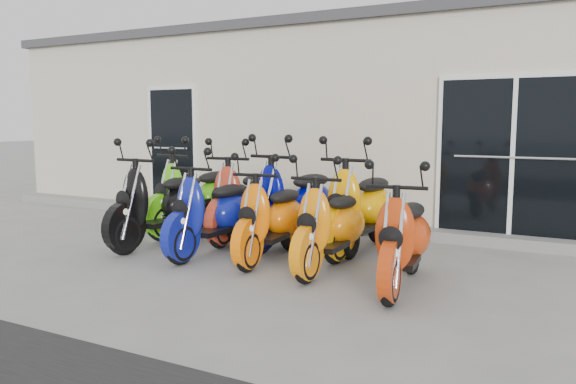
% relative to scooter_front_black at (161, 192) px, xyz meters
% --- Properties ---
extents(ground, '(80.00, 80.00, 0.00)m').
position_rel_scooter_front_black_xyz_m(ground, '(1.59, 0.07, -0.74)').
color(ground, gray).
rests_on(ground, ground).
extents(building, '(14.00, 6.00, 3.20)m').
position_rel_scooter_front_black_xyz_m(building, '(1.59, 5.27, 0.86)').
color(building, beige).
rests_on(building, ground).
extents(roof_cap, '(14.20, 6.20, 0.16)m').
position_rel_scooter_front_black_xyz_m(roof_cap, '(1.59, 5.27, 2.54)').
color(roof_cap, '#3F3F42').
rests_on(roof_cap, building).
extents(front_step, '(14.00, 0.40, 0.15)m').
position_rel_scooter_front_black_xyz_m(front_step, '(1.59, 2.09, -0.66)').
color(front_step, gray).
rests_on(front_step, ground).
extents(door_left, '(1.07, 0.08, 2.22)m').
position_rel_scooter_front_black_xyz_m(door_left, '(-1.61, 2.24, 0.52)').
color(door_left, black).
rests_on(door_left, front_step).
extents(door_right, '(2.02, 0.08, 2.22)m').
position_rel_scooter_front_black_xyz_m(door_right, '(4.19, 2.24, 0.52)').
color(door_right, black).
rests_on(door_right, front_step).
extents(scooter_front_black, '(0.81, 2.02, 1.47)m').
position_rel_scooter_front_black_xyz_m(scooter_front_black, '(0.00, 0.00, 0.00)').
color(scooter_front_black, black).
rests_on(scooter_front_black, ground).
extents(scooter_front_blue, '(0.71, 1.89, 1.39)m').
position_rel_scooter_front_black_xyz_m(scooter_front_blue, '(0.92, -0.09, -0.04)').
color(scooter_front_blue, navy).
rests_on(scooter_front_blue, ground).
extents(scooter_front_orange_a, '(0.77, 1.84, 1.33)m').
position_rel_scooter_front_black_xyz_m(scooter_front_orange_a, '(1.74, -0.04, -0.07)').
color(scooter_front_orange_a, '#FF6F05').
rests_on(scooter_front_orange_a, ground).
extents(scooter_front_orange_b, '(0.67, 1.81, 1.34)m').
position_rel_scooter_front_black_xyz_m(scooter_front_orange_b, '(2.56, -0.13, -0.07)').
color(scooter_front_orange_b, orange).
rests_on(scooter_front_orange_b, ground).
extents(scooter_front_red, '(0.83, 1.86, 1.33)m').
position_rel_scooter_front_black_xyz_m(scooter_front_red, '(3.48, -0.43, -0.07)').
color(scooter_front_red, '#BC350C').
rests_on(scooter_front_red, ground).
extents(scooter_back_green, '(1.01, 2.09, 1.48)m').
position_rel_scooter_front_black_xyz_m(scooter_back_green, '(-0.06, 0.86, 0.00)').
color(scooter_back_green, '#58D811').
rests_on(scooter_back_green, ground).
extents(scooter_back_red, '(0.88, 2.04, 1.47)m').
position_rel_scooter_front_black_xyz_m(scooter_back_red, '(0.77, 0.87, -0.00)').
color(scooter_back_red, '#BA351C').
rests_on(scooter_back_red, ground).
extents(scooter_back_blue, '(1.05, 2.16, 1.53)m').
position_rel_scooter_front_black_xyz_m(scooter_back_blue, '(1.58, 0.83, 0.03)').
color(scooter_back_blue, '#020782').
rests_on(scooter_back_blue, ground).
extents(scooter_back_yellow, '(0.85, 2.08, 1.51)m').
position_rel_scooter_front_black_xyz_m(scooter_back_yellow, '(2.54, 0.84, 0.02)').
color(scooter_back_yellow, '#FAA300').
rests_on(scooter_back_yellow, ground).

